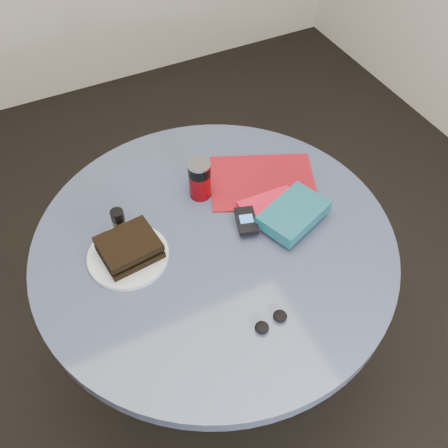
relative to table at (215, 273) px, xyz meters
name	(u,v)px	position (x,y,z in m)	size (l,w,h in m)	color
ground	(217,359)	(0.00, 0.00, -0.59)	(4.00, 4.00, 0.00)	black
table	(215,273)	(0.00, 0.00, 0.00)	(1.00, 1.00, 0.75)	black
plate	(128,256)	(-0.23, 0.05, 0.17)	(0.22, 0.22, 0.01)	silver
sandwich	(129,248)	(-0.22, 0.05, 0.20)	(0.16, 0.14, 0.05)	black
soda_can	(200,179)	(0.04, 0.17, 0.23)	(0.08, 0.08, 0.12)	#6D050A
pepper_grinder	(119,222)	(-0.22, 0.14, 0.21)	(0.05, 0.05, 0.08)	#47301E
magazine	(263,182)	(0.23, 0.13, 0.17)	(0.31, 0.23, 0.01)	maroon
red_book	(271,208)	(0.19, 0.02, 0.18)	(0.17, 0.11, 0.01)	red
novel	(294,214)	(0.22, -0.04, 0.20)	(0.19, 0.12, 0.04)	#144F5F
mp3_player	(246,221)	(0.10, 0.00, 0.19)	(0.08, 0.11, 0.02)	black
headphones	(271,322)	(0.01, -0.29, 0.17)	(0.09, 0.05, 0.02)	black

